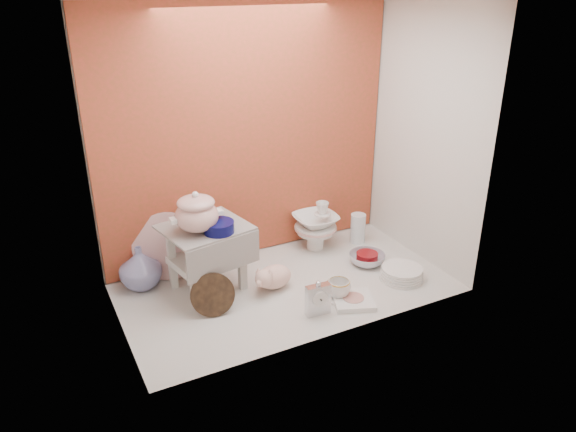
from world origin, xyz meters
The scene contains 17 objects.
ground centered at (0.00, 0.00, 0.00)m, with size 1.80×1.80×0.00m, color silver.
niche_shell centered at (0.00, 0.18, 0.93)m, with size 1.86×1.03×1.53m.
step_stool centered at (-0.39, 0.19, 0.19)m, with size 0.43×0.37×0.38m, color silver, non-canonical shape.
soup_tureen centered at (-0.44, 0.14, 0.49)m, with size 0.27×0.27×0.23m, color white, non-canonical shape.
cobalt_bowl centered at (-0.35, 0.09, 0.40)m, with size 0.16×0.16×0.06m, color #090B46.
floral_platter centered at (-0.54, 0.41, 0.19)m, with size 0.39×0.12×0.38m, color white, non-canonical shape.
blue_white_vase centered at (-0.72, 0.37, 0.12)m, with size 0.23×0.23×0.24m, color white.
lacquer_tray centered at (-0.45, -0.06, 0.11)m, with size 0.23×0.09×0.22m, color black, non-canonical shape.
mantel_clock centered at (0.02, -0.31, 0.09)m, with size 0.13×0.04×0.19m, color silver.
plush_pig centered at (-0.07, 0.02, 0.07)m, with size 0.25×0.17×0.15m, color beige.
teacup_saucer centered at (0.19, -0.23, 0.01)m, with size 0.16×0.16×0.01m, color white.
gold_rim_teacup centered at (0.19, -0.23, 0.06)m, with size 0.13×0.13×0.10m, color white.
lattice_dish centered at (0.24, -0.31, 0.01)m, with size 0.21×0.21×0.03m, color white.
dinner_plate_stack centered at (0.62, -0.23, 0.04)m, with size 0.25×0.25×0.07m, color white.
crystal_bowl centered at (0.55, 0.01, 0.03)m, with size 0.22×0.22×0.07m, color silver.
clear_glass_vase centered at (0.67, 0.29, 0.10)m, with size 0.10×0.10×0.19m, color silver.
porcelain_tower centered at (0.38, 0.34, 0.15)m, with size 0.27×0.27×0.31m, color white, non-canonical shape.
Camera 1 is at (-1.21, -2.37, 1.61)m, focal length 34.42 mm.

